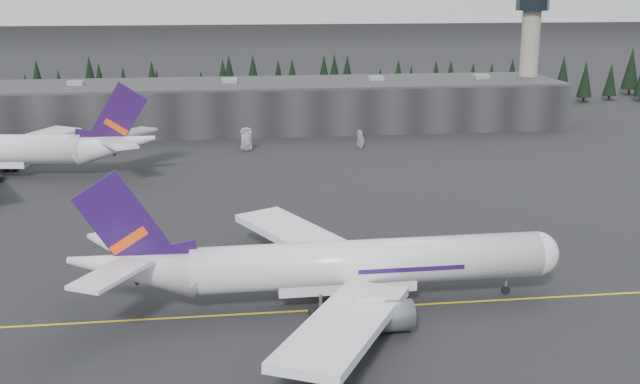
{
  "coord_description": "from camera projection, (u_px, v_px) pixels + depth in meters",
  "views": [
    {
      "loc": [
        -15.44,
        -91.38,
        38.31
      ],
      "look_at": [
        0.0,
        20.0,
        9.0
      ],
      "focal_mm": 45.0,
      "sensor_mm": 36.0,
      "label": 1
    }
  ],
  "objects": [
    {
      "name": "ground",
      "position": [
        342.0,
        302.0,
        99.3
      ],
      "size": [
        1400.0,
        1400.0,
        0.0
      ],
      "primitive_type": "plane",
      "color": "black",
      "rests_on": "ground"
    },
    {
      "name": "taxiline",
      "position": [
        345.0,
        309.0,
        97.38
      ],
      "size": [
        400.0,
        0.4,
        0.02
      ],
      "primitive_type": "cube",
      "color": "gold",
      "rests_on": "ground"
    },
    {
      "name": "terminal",
      "position": [
        267.0,
        105.0,
        217.53
      ],
      "size": [
        160.0,
        30.0,
        12.6
      ],
      "color": "black",
      "rests_on": "ground"
    },
    {
      "name": "control_tower",
      "position": [
        530.0,
        38.0,
        226.05
      ],
      "size": [
        10.0,
        10.0,
        37.7
      ],
      "color": "gray",
      "rests_on": "ground"
    },
    {
      "name": "treeline",
      "position": [
        258.0,
        84.0,
        252.69
      ],
      "size": [
        360.0,
        20.0,
        15.0
      ],
      "primitive_type": "cube",
      "color": "black",
      "rests_on": "ground"
    },
    {
      "name": "mountain_ridge",
      "position": [
        218.0,
        13.0,
        1057.81
      ],
      "size": [
        4400.0,
        900.0,
        420.0
      ],
      "primitive_type": null,
      "color": "white",
      "rests_on": "ground"
    },
    {
      "name": "jet_main",
      "position": [
        326.0,
        266.0,
        97.53
      ],
      "size": [
        60.7,
        56.04,
        17.85
      ],
      "rotation": [
        0.0,
        0.0,
        0.01
      ],
      "color": "silver",
      "rests_on": "ground"
    },
    {
      "name": "gse_vehicle_a",
      "position": [
        247.0,
        147.0,
        189.25
      ],
      "size": [
        3.17,
        5.82,
        1.55
      ],
      "primitive_type": "imported",
      "rotation": [
        0.0,
        0.0,
        -0.11
      ],
      "color": "silver",
      "rests_on": "ground"
    },
    {
      "name": "gse_vehicle_b",
      "position": [
        361.0,
        145.0,
        192.07
      ],
      "size": [
        4.68,
        2.71,
        1.5
      ],
      "primitive_type": "imported",
      "rotation": [
        0.0,
        0.0,
        -1.34
      ],
      "color": "silver",
      "rests_on": "ground"
    }
  ]
}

